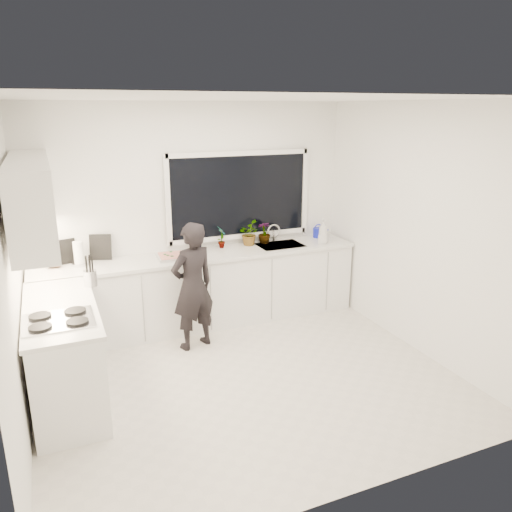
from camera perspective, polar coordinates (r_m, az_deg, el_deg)
name	(u,v)px	position (r m, az deg, el deg)	size (l,w,h in m)	color
floor	(248,379)	(5.19, -0.97, -13.89)	(4.00, 3.50, 0.02)	beige
wall_back	(194,214)	(6.27, -7.13, 4.76)	(4.00, 0.02, 2.70)	white
wall_left	(9,278)	(4.35, -26.42, -2.22)	(0.02, 3.50, 2.70)	white
wall_right	(418,230)	(5.69, 18.07, 2.84)	(0.02, 3.50, 2.70)	white
ceiling	(246,97)	(4.47, -1.15, 17.70)	(4.00, 3.50, 0.02)	white
window	(240,196)	(6.39, -1.90, 6.92)	(1.80, 0.02, 1.00)	black
base_cabinets_back	(203,291)	(6.24, -6.03, -3.99)	(3.92, 0.58, 0.88)	white
base_cabinets_left	(65,355)	(5.00, -20.96, -10.49)	(0.58, 1.60, 0.88)	white
countertop_back	(203,256)	(6.08, -6.13, 0.04)	(3.94, 0.62, 0.04)	silver
countertop_left	(60,308)	(4.82, -21.53, -5.59)	(0.62, 1.60, 0.04)	silver
upper_cabinets	(32,198)	(4.91, -24.27, 6.07)	(0.34, 2.10, 0.70)	white
sink	(280,249)	(6.47, 2.77, 0.85)	(0.58, 0.42, 0.14)	silver
faucet	(274,233)	(6.60, 2.03, 2.62)	(0.03, 0.03, 0.22)	silver
stovetop	(58,320)	(4.48, -21.64, -6.80)	(0.56, 0.48, 0.03)	black
person	(193,286)	(5.57, -7.24, -3.46)	(0.53, 0.35, 1.45)	black
pizza_tray	(178,256)	(5.98, -8.87, -0.01)	(0.48, 0.36, 0.03)	silver
pizza	(178,255)	(5.97, -8.87, 0.15)	(0.44, 0.32, 0.01)	#B83C18
watering_can	(318,232)	(6.87, 7.11, 2.68)	(0.14, 0.14, 0.13)	#151EC6
paper_towel_roll	(79,254)	(5.92, -19.59, 0.19)	(0.11, 0.11, 0.26)	white
knife_block	(53,258)	(5.95, -22.15, -0.18)	(0.13, 0.10, 0.22)	#A06D4A
utensil_crock	(90,278)	(5.22, -18.40, -2.42)	(0.13, 0.13, 0.16)	silver
picture_frame_large	(66,251)	(6.05, -20.88, 0.50)	(0.22, 0.02, 0.28)	black
picture_frame_small	(101,247)	(6.06, -17.35, 0.98)	(0.25, 0.02, 0.30)	black
herb_plants	(238,235)	(6.36, -2.09, 2.47)	(1.14, 0.33, 0.33)	#26662D
soap_bottles	(323,232)	(6.54, 7.66, 2.71)	(0.14, 0.13, 0.33)	#D8BF66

